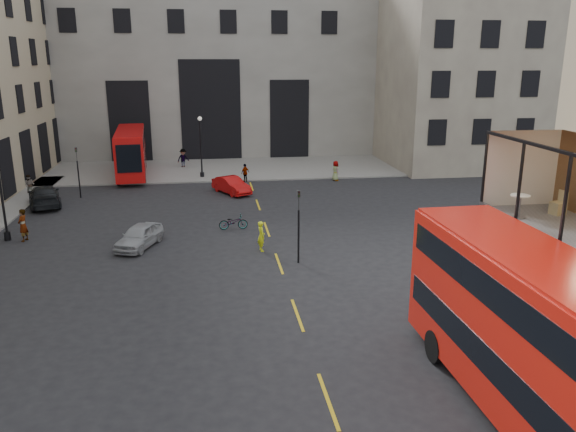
{
  "coord_description": "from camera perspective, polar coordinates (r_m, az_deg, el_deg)",
  "views": [
    {
      "loc": [
        -5.32,
        -14.67,
        10.11
      ],
      "look_at": [
        -1.78,
        10.29,
        3.0
      ],
      "focal_mm": 35.0,
      "sensor_mm": 36.0,
      "label": 1
    }
  ],
  "objects": [
    {
      "name": "ground",
      "position": [
        18.6,
        10.41,
        -17.48
      ],
      "size": [
        140.0,
        140.0,
        0.0
      ],
      "primitive_type": "plane",
      "color": "black",
      "rests_on": "ground"
    },
    {
      "name": "gateway",
      "position": [
        62.67,
        -8.05,
        14.95
      ],
      "size": [
        35.0,
        10.6,
        18.0
      ],
      "color": "#99978F",
      "rests_on": "ground"
    },
    {
      "name": "building_right",
      "position": [
        60.22,
        17.44,
        15.34
      ],
      "size": [
        16.6,
        18.6,
        20.0
      ],
      "color": "#A69E86",
      "rests_on": "ground"
    },
    {
      "name": "pavement_far",
      "position": [
        53.63,
        -8.68,
        4.77
      ],
      "size": [
        40.0,
        12.0,
        0.12
      ],
      "primitive_type": "cube",
      "color": "slate",
      "rests_on": "ground"
    },
    {
      "name": "traffic_light_near",
      "position": [
        28.09,
        1.09,
        -0.13
      ],
      "size": [
        0.16,
        0.2,
        3.8
      ],
      "color": "black",
      "rests_on": "ground"
    },
    {
      "name": "traffic_light_far",
      "position": [
        44.43,
        -20.59,
        4.79
      ],
      "size": [
        0.16,
        0.2,
        3.8
      ],
      "color": "black",
      "rests_on": "ground"
    },
    {
      "name": "street_lamp_a",
      "position": [
        35.55,
        -27.03,
        1.47
      ],
      "size": [
        0.36,
        0.36,
        5.33
      ],
      "color": "black",
      "rests_on": "ground"
    },
    {
      "name": "street_lamp_b",
      "position": [
        49.29,
        -8.81,
        6.56
      ],
      "size": [
        0.36,
        0.36,
        5.33
      ],
      "color": "black",
      "rests_on": "ground"
    },
    {
      "name": "bus_near",
      "position": [
        16.97,
        24.79,
        -11.44
      ],
      "size": [
        3.1,
        12.44,
        4.94
      ],
      "color": "red",
      "rests_on": "ground"
    },
    {
      "name": "bus_far",
      "position": [
        51.5,
        -15.66,
        6.45
      ],
      "size": [
        3.27,
        10.43,
        4.09
      ],
      "color": "red",
      "rests_on": "ground"
    },
    {
      "name": "car_a",
      "position": [
        32.05,
        -14.88,
        -1.98
      ],
      "size": [
        2.74,
        4.04,
        1.28
      ],
      "primitive_type": "imported",
      "rotation": [
        0.0,
        0.0,
        -0.36
      ],
      "color": "#94979C",
      "rests_on": "ground"
    },
    {
      "name": "car_b",
      "position": [
        43.57,
        -5.77,
        3.13
      ],
      "size": [
        3.07,
        4.09,
        1.29
      ],
      "primitive_type": "imported",
      "rotation": [
        0.0,
        0.0,
        0.5
      ],
      "color": "#B50B0B",
      "rests_on": "ground"
    },
    {
      "name": "car_c",
      "position": [
        43.23,
        -23.51,
        1.89
      ],
      "size": [
        3.39,
        5.37,
        1.45
      ],
      "primitive_type": "imported",
      "rotation": [
        0.0,
        0.0,
        3.44
      ],
      "color": "black",
      "rests_on": "ground"
    },
    {
      "name": "bicycle",
      "position": [
        34.41,
        -5.58,
        -0.62
      ],
      "size": [
        1.76,
        0.66,
        0.91
      ],
      "primitive_type": "imported",
      "rotation": [
        0.0,
        0.0,
        1.6
      ],
      "color": "gray",
      "rests_on": "ground"
    },
    {
      "name": "cyclist",
      "position": [
        30.36,
        -2.73,
        -2.06
      ],
      "size": [
        0.51,
        0.67,
        1.67
      ],
      "primitive_type": "imported",
      "rotation": [
        0.0,
        0.0,
        1.77
      ],
      "color": "#E1F119",
      "rests_on": "ground"
    },
    {
      "name": "pedestrian_a",
      "position": [
        47.17,
        -24.78,
        2.89
      ],
      "size": [
        0.81,
        0.66,
        1.57
      ],
      "primitive_type": "imported",
      "rotation": [
        0.0,
        0.0,
        -0.09
      ],
      "color": "gray",
      "rests_on": "ground"
    },
    {
      "name": "pedestrian_b",
      "position": [
        54.29,
        -10.6,
        5.75
      ],
      "size": [
        1.38,
        1.17,
        1.86
      ],
      "primitive_type": "imported",
      "rotation": [
        0.0,
        0.0,
        0.49
      ],
      "color": "gray",
      "rests_on": "ground"
    },
    {
      "name": "pedestrian_c",
      "position": [
        47.65,
        -4.37,
        4.4
      ],
      "size": [
        0.92,
        0.88,
        1.53
      ],
      "primitive_type": "imported",
      "rotation": [
        0.0,
        0.0,
        3.87
      ],
      "color": "gray",
      "rests_on": "ground"
    },
    {
      "name": "pedestrian_d",
      "position": [
        48.11,
        4.84,
        4.6
      ],
      "size": [
        0.74,
        0.94,
        1.69
      ],
      "primitive_type": "imported",
      "rotation": [
        0.0,
        0.0,
        1.84
      ],
      "color": "gray",
      "rests_on": "ground"
    },
    {
      "name": "pedestrian_e",
      "position": [
        35.33,
        -25.33,
        -0.85
      ],
      "size": [
        0.62,
        0.78,
        1.88
      ],
      "primitive_type": "imported",
      "rotation": [
        0.0,
        0.0,
        4.44
      ],
      "color": "gray",
      "rests_on": "ground"
    },
    {
      "name": "cafe_table_far",
      "position": [
        21.61,
        22.48,
        1.26
      ],
      "size": [
        0.67,
        0.67,
        0.83
      ],
      "color": "silver",
      "rests_on": "cafe_floor"
    },
    {
      "name": "cafe_chair_d",
      "position": [
        22.68,
        25.74,
        0.79
      ],
      "size": [
        0.52,
        0.52,
        0.88
      ],
      "color": "tan",
      "rests_on": "cafe_floor"
    }
  ]
}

